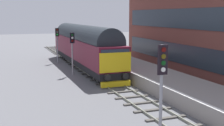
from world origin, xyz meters
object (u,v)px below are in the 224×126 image
(signal_post_far, at_px, (57,40))
(platform_number_sign, at_px, (162,64))
(signal_post_near, at_px, (162,81))
(signal_post_mid, at_px, (72,48))
(diesel_locomotive, at_px, (83,45))

(signal_post_far, xyz_separation_m, platform_number_sign, (4.03, -18.06, -0.33))
(signal_post_near, relative_size, platform_number_sign, 2.17)
(signal_post_far, bearing_deg, signal_post_mid, -90.00)
(diesel_locomotive, relative_size, signal_post_far, 4.77)
(diesel_locomotive, distance_m, signal_post_far, 4.88)
(diesel_locomotive, height_order, signal_post_near, diesel_locomotive)
(platform_number_sign, bearing_deg, diesel_locomotive, 98.24)
(signal_post_far, bearing_deg, signal_post_near, -90.00)
(signal_post_near, xyz_separation_m, signal_post_far, (-0.00, 25.03, -0.23))
(platform_number_sign, bearing_deg, signal_post_mid, 111.97)
(signal_post_mid, xyz_separation_m, platform_number_sign, (4.03, -10.00, -0.26))
(diesel_locomotive, distance_m, signal_post_near, 20.72)
(signal_post_mid, relative_size, signal_post_far, 0.97)
(diesel_locomotive, height_order, signal_post_mid, diesel_locomotive)
(signal_post_mid, bearing_deg, signal_post_far, 90.00)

